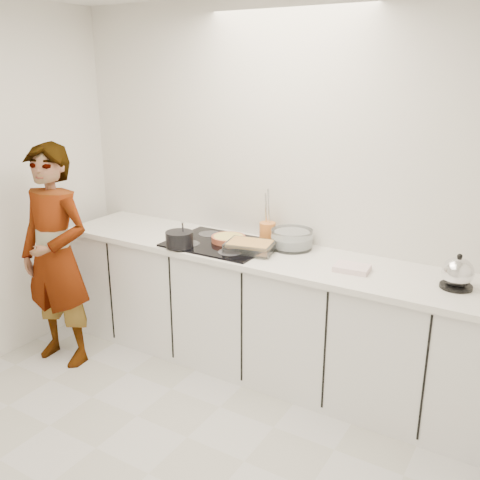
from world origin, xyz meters
The scene contains 13 objects.
floor centered at (0.00, 0.00, 0.00)m, with size 3.60×3.20×0.00m, color silver.
wall_back centered at (0.00, 1.60, 1.30)m, with size 3.60×0.00×2.60m, color silver.
base_cabinets centered at (0.00, 1.28, 0.43)m, with size 3.20×0.58×0.87m, color white.
countertop centered at (0.00, 1.28, 0.89)m, with size 3.24×0.64×0.04m, color white.
hob centered at (-0.35, 1.26, 0.92)m, with size 0.72×0.54×0.01m, color black.
tart_dish centered at (-0.31, 1.32, 0.95)m, with size 0.29×0.29×0.04m.
saucepan centered at (-0.54, 1.04, 0.98)m, with size 0.24×0.24×0.19m.
baking_dish centered at (-0.07, 1.22, 0.96)m, with size 0.36×0.30×0.06m.
mixing_bowl centered at (0.13, 1.45, 0.97)m, with size 0.35×0.35×0.14m.
tea_towel centered at (0.65, 1.25, 0.93)m, with size 0.21×0.16×0.04m, color white.
kettle centered at (1.26, 1.29, 1.00)m, with size 0.24×0.24×0.21m.
utensil_crock centered at (-0.08, 1.49, 0.98)m, with size 0.12×0.12×0.15m, color orange.
cook centered at (-1.36, 0.63, 0.82)m, with size 0.60×0.39×1.64m, color white.
Camera 1 is at (1.67, -1.79, 2.11)m, focal length 40.00 mm.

